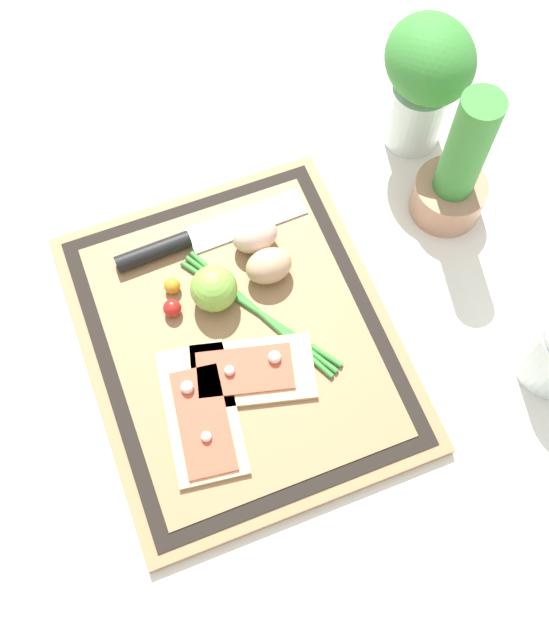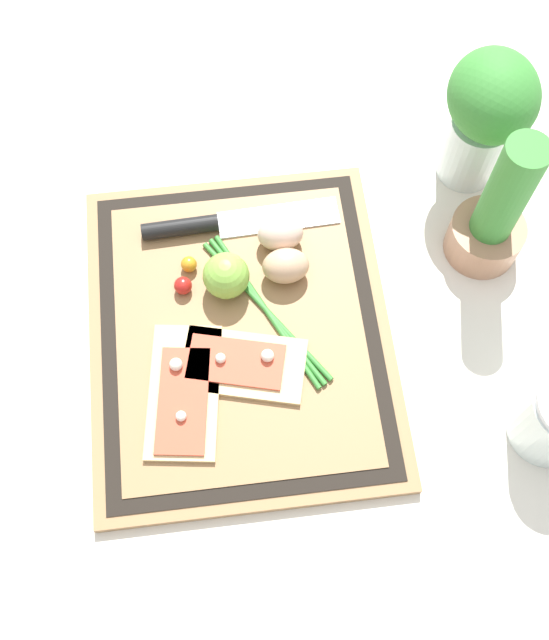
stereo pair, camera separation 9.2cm
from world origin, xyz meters
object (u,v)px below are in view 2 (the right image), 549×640
at_px(pizza_slice_near, 181,393).
at_px(egg_brown, 283,266).
at_px(lime, 223,276).
at_px(herb_pot, 492,218).
at_px(egg_pink, 278,234).
at_px(herb_glass, 484,113).
at_px(cherry_tomato_red, 180,286).
at_px(knife, 206,225).
at_px(cherry_tomato_yellow, 186,265).
at_px(pizza_slice_far, 241,364).

height_order(pizza_slice_near, egg_brown, egg_brown).
bearing_deg(lime, herb_pot, 94.30).
relative_size(egg_pink, herb_glass, 0.29).
height_order(pizza_slice_near, herb_pot, herb_pot).
distance_m(pizza_slice_near, cherry_tomato_red, 0.14).
height_order(egg_brown, herb_pot, herb_pot).
distance_m(knife, lime, 0.09).
relative_size(pizza_slice_near, cherry_tomato_yellow, 8.71).
bearing_deg(cherry_tomato_yellow, cherry_tomato_red, -17.57).
relative_size(cherry_tomato_red, cherry_tomato_yellow, 1.11).
relative_size(pizza_slice_near, herb_glass, 0.88).
bearing_deg(cherry_tomato_yellow, pizza_slice_far, 21.51).
xyz_separation_m(pizza_slice_far, herb_glass, (-0.26, 0.34, 0.10)).
distance_m(pizza_slice_near, lime, 0.15).
xyz_separation_m(pizza_slice_near, herb_pot, (-0.16, 0.40, 0.05)).
xyz_separation_m(knife, egg_brown, (0.08, 0.09, 0.01)).
relative_size(cherry_tomato_yellow, herb_pot, 0.09).
bearing_deg(knife, egg_pink, 70.38).
relative_size(pizza_slice_far, knife, 0.63).
bearing_deg(herb_glass, cherry_tomato_red, -69.69).
xyz_separation_m(knife, egg_pink, (0.03, 0.09, 0.01)).
relative_size(pizza_slice_far, cherry_tomato_yellow, 7.99).
distance_m(knife, cherry_tomato_yellow, 0.06).
height_order(cherry_tomato_red, herb_pot, herb_pot).
bearing_deg(cherry_tomato_red, lime, 88.17).
relative_size(egg_brown, cherry_tomato_yellow, 2.90).
bearing_deg(pizza_slice_near, herb_glass, 125.01).
distance_m(pizza_slice_far, cherry_tomato_yellow, 0.15).
relative_size(egg_brown, herb_pot, 0.27).
xyz_separation_m(pizza_slice_far, lime, (-0.11, -0.01, 0.02)).
height_order(knife, egg_pink, egg_pink).
bearing_deg(egg_pink, cherry_tomato_red, -67.39).
relative_size(pizza_slice_far, herb_glass, 0.80).
bearing_deg(lime, knife, -169.54).
bearing_deg(cherry_tomato_yellow, herb_pot, 89.05).
relative_size(egg_pink, lime, 1.02).
xyz_separation_m(lime, cherry_tomato_red, (-0.00, -0.06, -0.02)).
distance_m(pizza_slice_far, herb_pot, 0.36).
relative_size(egg_pink, herb_pot, 0.27).
xyz_separation_m(egg_brown, lime, (0.01, -0.08, 0.01)).
height_order(egg_pink, cherry_tomato_red, egg_pink).
bearing_deg(herb_glass, pizza_slice_near, -54.99).
bearing_deg(cherry_tomato_red, pizza_slice_near, -4.03).
distance_m(pizza_slice_near, egg_brown, 0.20).
height_order(egg_pink, lime, lime).
bearing_deg(knife, pizza_slice_far, 7.46).
bearing_deg(pizza_slice_far, egg_brown, 150.59).
height_order(pizza_slice_far, herb_pot, herb_pot).
bearing_deg(egg_pink, herb_glass, 109.17).
height_order(lime, herb_pot, herb_pot).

